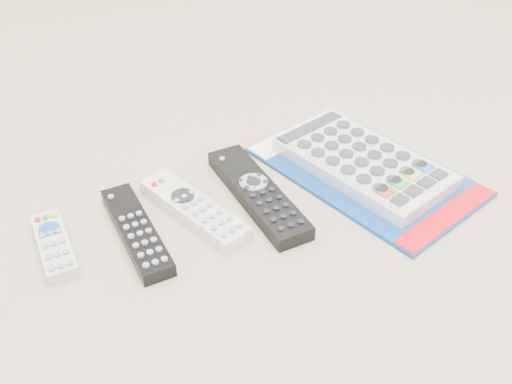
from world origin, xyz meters
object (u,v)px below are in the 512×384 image
jumbo_remote_packaged (363,161)px  remote_silver_dvd (194,209)px  remote_small_grey (54,245)px  remote_slim_black (136,231)px  remote_large_black (258,193)px

jumbo_remote_packaged → remote_silver_dvd: bearing=161.7°
remote_small_grey → remote_silver_dvd: size_ratio=0.66×
remote_slim_black → remote_silver_dvd: size_ratio=0.98×
jumbo_remote_packaged → remote_large_black: bearing=162.7°
remote_silver_dvd → remote_large_black: size_ratio=0.85×
remote_silver_dvd → remote_large_black: remote_large_black is taller
remote_small_grey → remote_slim_black: size_ratio=0.68×
remote_small_grey → jumbo_remote_packaged: bearing=-3.8°
remote_slim_black → jumbo_remote_packaged: bearing=-2.3°
remote_small_grey → remote_silver_dvd: bearing=-4.0°
remote_slim_black → remote_silver_dvd: (0.09, 0.00, 0.00)m
remote_small_grey → remote_silver_dvd: remote_silver_dvd is taller
remote_small_grey → remote_silver_dvd: 0.20m
remote_silver_dvd → jumbo_remote_packaged: (0.28, -0.05, 0.01)m
jumbo_remote_packaged → remote_small_grey: bearing=161.5°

